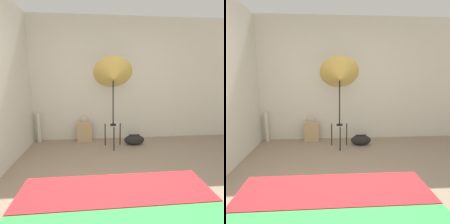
# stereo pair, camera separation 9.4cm
# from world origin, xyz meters

# --- Properties ---
(wall_back) EXTENTS (8.00, 0.05, 2.60)m
(wall_back) POSITION_xyz_m (0.00, 2.51, 1.30)
(wall_back) COLOR beige
(wall_back) RESTS_ON ground_plane
(photo_umbrella) EXTENTS (0.74, 0.62, 1.74)m
(photo_umbrella) POSITION_xyz_m (0.08, 1.97, 1.38)
(photo_umbrella) COLOR black
(photo_umbrella) RESTS_ON ground_plane
(tote_bag) EXTENTS (0.31, 0.12, 0.58)m
(tote_bag) POSITION_xyz_m (-0.50, 2.34, 0.22)
(tote_bag) COLOR tan
(tote_bag) RESTS_ON ground_plane
(duffel_bag) EXTENTS (0.42, 0.21, 0.22)m
(duffel_bag) POSITION_xyz_m (0.53, 2.05, 0.10)
(duffel_bag) COLOR black
(duffel_bag) RESTS_ON ground_plane
(paper_roll) EXTENTS (0.09, 0.09, 0.65)m
(paper_roll) POSITION_xyz_m (-1.47, 2.38, 0.32)
(paper_roll) COLOR beige
(paper_roll) RESTS_ON ground_plane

